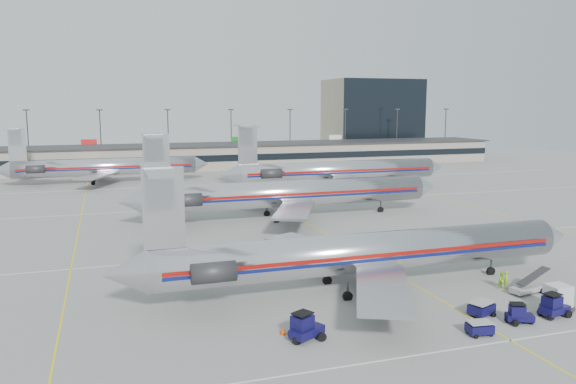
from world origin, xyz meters
name	(u,v)px	position (x,y,z in m)	size (l,w,h in m)	color
ground	(387,270)	(0.00, 0.00, 0.00)	(260.00, 260.00, 0.00)	gray
apron_markings	(346,246)	(0.00, 10.00, 0.01)	(160.00, 0.15, 0.02)	silver
terminal	(210,156)	(0.00, 97.97, 3.16)	(162.00, 17.00, 6.25)	gray
light_mast_row	(200,133)	(0.00, 112.00, 8.58)	(163.60, 0.40, 15.28)	#38383D
distant_building	(372,117)	(62.00, 128.00, 12.50)	(30.00, 20.00, 25.00)	tan
jet_foreground	(357,253)	(-5.48, -4.63, 3.37)	(44.43, 26.16, 11.63)	silver
jet_second_row	(285,193)	(-1.70, 27.78, 3.66)	(48.15, 28.35, 12.60)	silver
jet_third_row	(334,171)	(16.10, 51.78, 3.73)	(46.93, 28.87, 12.83)	silver
jet_back_row	(102,167)	(-26.81, 75.52, 3.45)	(43.45, 26.73, 11.88)	silver
tug_left	(305,327)	(-13.57, -13.44, 0.93)	(2.79, 2.28, 2.03)	#0D0A39
tug_center	(519,314)	(2.69, -15.60, 0.73)	(2.20, 1.67, 1.60)	#0D0A39
tug_right	(553,306)	(6.16, -15.36, 0.87)	(2.52, 1.61, 1.90)	#0D0A39
cart_inner	(480,328)	(-1.43, -16.48, 0.52)	(1.87, 1.40, 0.98)	#0D0A39
cart_outer	(481,308)	(1.07, -13.37, 0.59)	(2.32, 1.97, 1.12)	#0D0A39
uld_container	(558,298)	(7.45, -14.40, 1.08)	(2.06, 1.72, 2.14)	#2D2D30
belt_loader	(528,287)	(8.32, -10.18, 0.56)	(4.05, 1.82, 2.08)	gray
ramp_worker_near	(506,280)	(7.35, -8.52, 0.79)	(0.58, 0.38, 1.58)	#90C612
ramp_worker_far	(502,280)	(6.97, -8.42, 0.77)	(0.75, 0.58, 1.54)	#82D113
cone_left	(283,330)	(-14.74, -12.04, 0.31)	(0.46, 0.46, 0.63)	#D03B06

